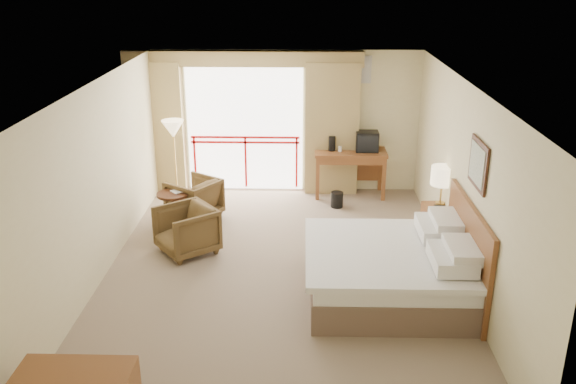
{
  "coord_description": "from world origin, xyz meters",
  "views": [
    {
      "loc": [
        0.31,
        -7.8,
        4.17
      ],
      "look_at": [
        0.1,
        0.4,
        1.09
      ],
      "focal_mm": 38.0,
      "sensor_mm": 36.0,
      "label": 1
    }
  ],
  "objects_px": {
    "bed": "(392,270)",
    "table_lamp": "(442,176)",
    "wastebasket": "(337,200)",
    "desk": "(350,160)",
    "side_table": "(173,204)",
    "nightstand": "(438,227)",
    "floor_lamp": "(173,132)",
    "tv": "(367,141)",
    "armchair_near": "(188,252)",
    "armchair_far": "(195,217)"
  },
  "relations": [
    {
      "from": "wastebasket",
      "to": "armchair_near",
      "type": "bearing_deg",
      "value": -141.23
    },
    {
      "from": "nightstand",
      "to": "armchair_far",
      "type": "height_order",
      "value": "nightstand"
    },
    {
      "from": "bed",
      "to": "armchair_near",
      "type": "relative_size",
      "value": 2.63
    },
    {
      "from": "table_lamp",
      "to": "side_table",
      "type": "bearing_deg",
      "value": 171.33
    },
    {
      "from": "table_lamp",
      "to": "side_table",
      "type": "height_order",
      "value": "table_lamp"
    },
    {
      "from": "bed",
      "to": "desk",
      "type": "distance_m",
      "value": 3.87
    },
    {
      "from": "nightstand",
      "to": "tv",
      "type": "xyz_separation_m",
      "value": [
        -0.93,
        2.26,
        0.73
      ]
    },
    {
      "from": "desk",
      "to": "armchair_far",
      "type": "height_order",
      "value": "desk"
    },
    {
      "from": "nightstand",
      "to": "table_lamp",
      "type": "xyz_separation_m",
      "value": [
        -0.0,
        0.05,
        0.81
      ]
    },
    {
      "from": "bed",
      "to": "table_lamp",
      "type": "height_order",
      "value": "table_lamp"
    },
    {
      "from": "nightstand",
      "to": "table_lamp",
      "type": "distance_m",
      "value": 0.82
    },
    {
      "from": "tv",
      "to": "wastebasket",
      "type": "height_order",
      "value": "tv"
    },
    {
      "from": "wastebasket",
      "to": "side_table",
      "type": "distance_m",
      "value": 2.95
    },
    {
      "from": "tv",
      "to": "side_table",
      "type": "height_order",
      "value": "tv"
    },
    {
      "from": "table_lamp",
      "to": "armchair_near",
      "type": "relative_size",
      "value": 0.77
    },
    {
      "from": "floor_lamp",
      "to": "side_table",
      "type": "bearing_deg",
      "value": -81.52
    },
    {
      "from": "table_lamp",
      "to": "floor_lamp",
      "type": "bearing_deg",
      "value": 158.42
    },
    {
      "from": "table_lamp",
      "to": "tv",
      "type": "xyz_separation_m",
      "value": [
        -0.93,
        2.21,
        -0.08
      ]
    },
    {
      "from": "tv",
      "to": "armchair_near",
      "type": "distance_m",
      "value": 4.05
    },
    {
      "from": "bed",
      "to": "table_lamp",
      "type": "bearing_deg",
      "value": 59.38
    },
    {
      "from": "nightstand",
      "to": "armchair_near",
      "type": "bearing_deg",
      "value": -178.59
    },
    {
      "from": "nightstand",
      "to": "floor_lamp",
      "type": "bearing_deg",
      "value": 154.89
    },
    {
      "from": "armchair_near",
      "to": "bed",
      "type": "bearing_deg",
      "value": 29.85
    },
    {
      "from": "bed",
      "to": "nightstand",
      "type": "bearing_deg",
      "value": 58.56
    },
    {
      "from": "nightstand",
      "to": "armchair_near",
      "type": "xyz_separation_m",
      "value": [
        -3.88,
        -0.3,
        -0.33
      ]
    },
    {
      "from": "wastebasket",
      "to": "armchair_near",
      "type": "distance_m",
      "value": 3.07
    },
    {
      "from": "wastebasket",
      "to": "desk",
      "type": "bearing_deg",
      "value": 69.24
    },
    {
      "from": "desk",
      "to": "wastebasket",
      "type": "distance_m",
      "value": 0.92
    },
    {
      "from": "floor_lamp",
      "to": "table_lamp",
      "type": "bearing_deg",
      "value": -21.58
    },
    {
      "from": "wastebasket",
      "to": "armchair_far",
      "type": "xyz_separation_m",
      "value": [
        -2.51,
        -0.55,
        -0.14
      ]
    },
    {
      "from": "bed",
      "to": "desk",
      "type": "relative_size",
      "value": 1.58
    },
    {
      "from": "nightstand",
      "to": "floor_lamp",
      "type": "xyz_separation_m",
      "value": [
        -4.45,
        1.81,
        1.01
      ]
    },
    {
      "from": "armchair_far",
      "to": "side_table",
      "type": "height_order",
      "value": "side_table"
    },
    {
      "from": "desk",
      "to": "nightstand",
      "type": "bearing_deg",
      "value": -62.32
    },
    {
      "from": "bed",
      "to": "tv",
      "type": "xyz_separation_m",
      "value": [
        0.01,
        3.78,
        0.69
      ]
    },
    {
      "from": "nightstand",
      "to": "table_lamp",
      "type": "relative_size",
      "value": 1.07
    },
    {
      "from": "side_table",
      "to": "floor_lamp",
      "type": "distance_m",
      "value": 1.46
    },
    {
      "from": "desk",
      "to": "wastebasket",
      "type": "height_order",
      "value": "desk"
    },
    {
      "from": "bed",
      "to": "side_table",
      "type": "relative_size",
      "value": 3.64
    },
    {
      "from": "table_lamp",
      "to": "armchair_near",
      "type": "xyz_separation_m",
      "value": [
        -3.88,
        -0.35,
        -1.15
      ]
    },
    {
      "from": "side_table",
      "to": "floor_lamp",
      "type": "height_order",
      "value": "floor_lamp"
    },
    {
      "from": "bed",
      "to": "floor_lamp",
      "type": "relative_size",
      "value": 1.37
    },
    {
      "from": "wastebasket",
      "to": "floor_lamp",
      "type": "relative_size",
      "value": 0.18
    },
    {
      "from": "desk",
      "to": "armchair_near",
      "type": "relative_size",
      "value": 1.66
    },
    {
      "from": "table_lamp",
      "to": "side_table",
      "type": "distance_m",
      "value": 4.4
    },
    {
      "from": "bed",
      "to": "armchair_far",
      "type": "distance_m",
      "value": 4.04
    },
    {
      "from": "armchair_far",
      "to": "floor_lamp",
      "type": "bearing_deg",
      "value": -114.78
    },
    {
      "from": "armchair_near",
      "to": "side_table",
      "type": "bearing_deg",
      "value": 164.29
    },
    {
      "from": "armchair_near",
      "to": "table_lamp",
      "type": "bearing_deg",
      "value": 57.58
    },
    {
      "from": "wastebasket",
      "to": "armchair_near",
      "type": "height_order",
      "value": "armchair_near"
    }
  ]
}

